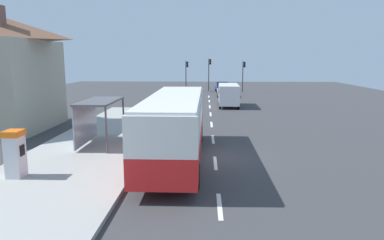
{
  "coord_description": "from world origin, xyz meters",
  "views": [
    {
      "loc": [
        -0.28,
        -17.25,
        4.95
      ],
      "look_at": [
        -1.0,
        2.41,
        1.5
      ],
      "focal_mm": 32.76,
      "sensor_mm": 36.0,
      "label": 1
    }
  ],
  "objects": [
    {
      "name": "ground_plane",
      "position": [
        0.0,
        14.0,
        -0.02
      ],
      "size": [
        56.0,
        92.0,
        0.04
      ],
      "primitive_type": "cube",
      "color": "#38383A"
    },
    {
      "name": "lane_stripe_seg_0",
      "position": [
        0.25,
        -6.0,
        0.01
      ],
      "size": [
        0.16,
        2.2,
        0.01
      ],
      "primitive_type": "cube",
      "color": "silver",
      "rests_on": "ground"
    },
    {
      "name": "lane_stripe_seg_5",
      "position": [
        0.25,
        19.0,
        0.01
      ],
      "size": [
        0.16,
        2.2,
        0.01
      ],
      "primitive_type": "cube",
      "color": "silver",
      "rests_on": "ground"
    },
    {
      "name": "traffic_light_far_side",
      "position": [
        -3.1,
        36.76,
        3.08
      ],
      "size": [
        0.49,
        0.28,
        4.61
      ],
      "color": "#2D2D2D",
      "rests_on": "ground"
    },
    {
      "name": "lane_stripe_seg_4",
      "position": [
        0.25,
        14.0,
        0.01
      ],
      "size": [
        0.16,
        2.2,
        0.01
      ],
      "primitive_type": "cube",
      "color": "silver",
      "rests_on": "ground"
    },
    {
      "name": "bus",
      "position": [
        -1.71,
        -0.57,
        1.84
      ],
      "size": [
        2.59,
        11.02,
        3.21
      ],
      "color": "red",
      "rests_on": "ground"
    },
    {
      "name": "recycling_bin_blue",
      "position": [
        -4.2,
        4.34,
        0.66
      ],
      "size": [
        0.52,
        0.52,
        0.95
      ],
      "primitive_type": "cylinder",
      "color": "blue",
      "rests_on": "sidewalk_platform"
    },
    {
      "name": "traffic_light_median",
      "position": [
        0.4,
        37.56,
        3.31
      ],
      "size": [
        0.49,
        0.28,
        4.98
      ],
      "color": "#2D2D2D",
      "rests_on": "ground"
    },
    {
      "name": "sedan_near",
      "position": [
        2.3,
        29.21,
        0.79
      ],
      "size": [
        1.91,
        4.44,
        1.52
      ],
      "color": "#B7B7BC",
      "rests_on": "ground"
    },
    {
      "name": "bus_shelter",
      "position": [
        -6.41,
        1.81,
        2.1
      ],
      "size": [
        1.8,
        4.0,
        2.5
      ],
      "color": "#4C4C51",
      "rests_on": "sidewalk_platform"
    },
    {
      "name": "traffic_light_near_side",
      "position": [
        5.5,
        35.96,
        3.07
      ],
      "size": [
        0.49,
        0.28,
        4.59
      ],
      "color": "#2D2D2D",
      "rests_on": "ground"
    },
    {
      "name": "recycling_bin_yellow",
      "position": [
        -4.2,
        2.24,
        0.66
      ],
      "size": [
        0.52,
        0.52,
        0.95
      ],
      "primitive_type": "cylinder",
      "color": "yellow",
      "rests_on": "sidewalk_platform"
    },
    {
      "name": "recycling_bin_red",
      "position": [
        -4.2,
        2.94,
        0.66
      ],
      "size": [
        0.52,
        0.52,
        0.95
      ],
      "primitive_type": "cylinder",
      "color": "red",
      "rests_on": "sidewalk_platform"
    },
    {
      "name": "ticket_machine",
      "position": [
        -7.95,
        -3.81,
        1.17
      ],
      "size": [
        0.66,
        0.76,
        1.94
      ],
      "color": "silver",
      "rests_on": "sidewalk_platform"
    },
    {
      "name": "white_van",
      "position": [
        2.2,
        19.34,
        1.34
      ],
      "size": [
        2.14,
        5.25,
        2.3
      ],
      "color": "silver",
      "rests_on": "ground"
    },
    {
      "name": "lane_stripe_seg_3",
      "position": [
        0.25,
        9.0,
        0.01
      ],
      "size": [
        0.16,
        2.2,
        0.01
      ],
      "primitive_type": "cube",
      "color": "silver",
      "rests_on": "ground"
    },
    {
      "name": "recycling_bin_orange",
      "position": [
        -4.2,
        3.64,
        0.66
      ],
      "size": [
        0.52,
        0.52,
        0.95
      ],
      "primitive_type": "cylinder",
      "color": "orange",
      "rests_on": "sidewalk_platform"
    },
    {
      "name": "lane_stripe_seg_2",
      "position": [
        0.25,
        4.0,
        0.01
      ],
      "size": [
        0.16,
        2.2,
        0.01
      ],
      "primitive_type": "cube",
      "color": "silver",
      "rests_on": "ground"
    },
    {
      "name": "sidewalk_platform",
      "position": [
        -6.4,
        2.0,
        0.09
      ],
      "size": [
        6.2,
        30.0,
        0.18
      ],
      "primitive_type": "cube",
      "color": "#999993",
      "rests_on": "ground"
    },
    {
      "name": "lane_stripe_seg_6",
      "position": [
        0.25,
        24.0,
        0.01
      ],
      "size": [
        0.16,
        2.2,
        0.01
      ],
      "primitive_type": "cube",
      "color": "silver",
      "rests_on": "ground"
    },
    {
      "name": "sedan_far",
      "position": [
        2.3,
        35.92,
        0.79
      ],
      "size": [
        1.99,
        4.47,
        1.52
      ],
      "color": "navy",
      "rests_on": "ground"
    },
    {
      "name": "lane_stripe_seg_7",
      "position": [
        0.25,
        29.0,
        0.01
      ],
      "size": [
        0.16,
        2.2,
        0.01
      ],
      "primitive_type": "cube",
      "color": "silver",
      "rests_on": "ground"
    },
    {
      "name": "lane_stripe_seg_1",
      "position": [
        0.25,
        -1.0,
        0.01
      ],
      "size": [
        0.16,
        2.2,
        0.01
      ],
      "primitive_type": "cube",
      "color": "silver",
      "rests_on": "ground"
    }
  ]
}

